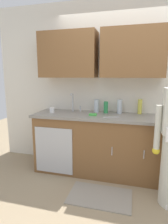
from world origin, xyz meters
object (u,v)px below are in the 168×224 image
(bottle_water_short, at_px, (120,107))
(cup_by_sink, at_px, (52,110))
(sink, at_px, (73,114))
(knife_on_counter, at_px, (111,117))
(bottle_water_tall, at_px, (97,106))
(bottle_soap, at_px, (140,107))
(sponge, at_px, (93,115))
(bottle_cleaner_spray, at_px, (106,107))

(bottle_water_short, xyz_separation_m, cup_by_sink, (-1.05, -0.23, -0.07))
(sink, relative_size, knife_on_counter, 2.08)
(bottle_water_tall, relative_size, bottle_soap, 0.91)
(sink, bearing_deg, cup_by_sink, -169.33)
(bottle_water_tall, relative_size, cup_by_sink, 2.40)
(bottle_water_tall, xyz_separation_m, knife_on_counter, (0.28, -0.33, -0.10))
(bottle_water_tall, bearing_deg, sponge, -89.10)
(sink, bearing_deg, bottle_soap, 12.25)
(cup_by_sink, height_order, sponge, cup_by_sink)
(bottle_water_short, bearing_deg, cup_by_sink, -167.80)
(cup_by_sink, relative_size, sponge, 0.80)
(bottle_water_short, height_order, bottle_soap, bottle_soap)
(sponge, bearing_deg, bottle_cleaner_spray, 57.89)
(bottle_soap, bearing_deg, cup_by_sink, -168.13)
(sink, height_order, cup_by_sink, sink)
(sink, distance_m, bottle_soap, 1.07)
(bottle_water_tall, distance_m, bottle_cleaner_spray, 0.17)
(bottle_soap, bearing_deg, knife_on_counter, -137.98)
(bottle_water_short, height_order, cup_by_sink, bottle_water_short)
(sink, relative_size, bottle_water_tall, 2.39)
(bottle_water_short, bearing_deg, sink, -167.13)
(bottle_water_short, xyz_separation_m, bottle_soap, (0.31, 0.06, 0.00))
(bottle_water_tall, bearing_deg, knife_on_counter, -49.61)
(sink, height_order, bottle_water_tall, sink)
(sink, relative_size, cup_by_sink, 5.72)
(sponge, bearing_deg, cup_by_sink, 176.71)
(bottle_cleaner_spray, distance_m, knife_on_counter, 0.32)
(knife_on_counter, bearing_deg, bottle_cleaner_spray, -89.55)
(sink, distance_m, cup_by_sink, 0.34)
(bottle_soap, bearing_deg, bottle_cleaner_spray, -171.54)
(bottle_water_short, relative_size, sponge, 2.03)
(bottle_water_short, relative_size, cup_by_sink, 2.55)
(bottle_water_short, bearing_deg, bottle_cleaner_spray, -174.84)
(sink, distance_m, bottle_cleaner_spray, 0.55)
(bottle_cleaner_spray, xyz_separation_m, cup_by_sink, (-0.84, -0.21, -0.05))
(bottle_water_tall, height_order, bottle_water_short, bottle_water_short)
(sink, xyz_separation_m, bottle_cleaner_spray, (0.51, 0.15, 0.11))
(bottle_soap, bearing_deg, sink, -167.75)
(bottle_water_tall, relative_size, bottle_water_short, 0.94)
(sponge, bearing_deg, sink, 164.38)
(cup_by_sink, bearing_deg, sink, 10.67)
(cup_by_sink, xyz_separation_m, sponge, (0.68, -0.04, -0.03))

